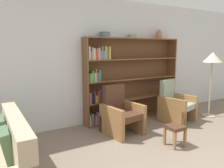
{
  "coord_description": "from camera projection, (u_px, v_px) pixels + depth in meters",
  "views": [
    {
      "loc": [
        -2.44,
        -1.61,
        1.69
      ],
      "look_at": [
        -0.24,
        2.23,
        0.95
      ],
      "focal_mm": 35.0,
      "sensor_mm": 36.0,
      "label": 1
    }
  ],
  "objects": [
    {
      "name": "bowl_olive",
      "position": [
        105.0,
        34.0,
        4.64
      ],
      "size": [
        0.24,
        0.24,
        0.11
      ],
      "color": "slate",
      "rests_on": "bookshelf"
    },
    {
      "name": "wall_back",
      "position": [
        109.0,
        61.0,
        5.0
      ],
      "size": [
        12.0,
        0.06,
        2.75
      ],
      "color": "silver",
      "rests_on": "ground"
    },
    {
      "name": "armchair_cushioned",
      "position": [
        175.0,
        104.0,
        5.06
      ],
      "size": [
        0.81,
        0.83,
        0.95
      ],
      "rotation": [
        0.0,
        0.0,
        3.43
      ],
      "color": "olive",
      "rests_on": "ground"
    },
    {
      "name": "vase_tall",
      "position": [
        159.0,
        35.0,
        5.37
      ],
      "size": [
        0.14,
        0.14,
        0.21
      ],
      "color": "#A36647",
      "rests_on": "bookshelf"
    },
    {
      "name": "bowl_slate",
      "position": [
        132.0,
        36.0,
        4.99
      ],
      "size": [
        0.21,
        0.21,
        0.08
      ],
      "color": "gray",
      "rests_on": "bookshelf"
    },
    {
      "name": "armchair_leather",
      "position": [
        121.0,
        113.0,
        4.33
      ],
      "size": [
        0.73,
        0.77,
        0.95
      ],
      "rotation": [
        0.0,
        0.0,
        3.29
      ],
      "color": "olive",
      "rests_on": "ground"
    },
    {
      "name": "bookshelf",
      "position": [
        126.0,
        79.0,
        5.1
      ],
      "size": [
        2.46,
        0.3,
        1.91
      ],
      "color": "brown",
      "rests_on": "ground"
    },
    {
      "name": "floor_lamp",
      "position": [
        213.0,
        60.0,
        5.24
      ],
      "size": [
        0.45,
        0.45,
        1.58
      ],
      "color": "tan",
      "rests_on": "ground"
    },
    {
      "name": "footstool",
      "position": [
        175.0,
        130.0,
        3.77
      ],
      "size": [
        0.28,
        0.28,
        0.36
      ],
      "color": "olive",
      "rests_on": "ground"
    }
  ]
}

